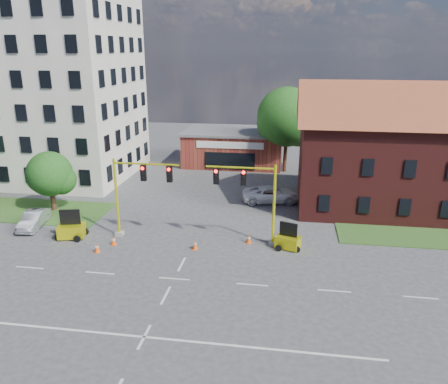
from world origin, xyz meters
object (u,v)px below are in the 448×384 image
Objects in this scene: trailer_west at (71,229)px; pickup_white at (271,194)px; signal_mast_west at (137,189)px; signal_mast_east at (252,194)px; trailer_east at (288,241)px.

pickup_white is at bearing 21.30° from trailer_west.
signal_mast_west is at bearing -3.55° from trailer_west.
signal_mast_east reaches higher than pickup_white.
signal_mast_west is 1.13× the size of pickup_white.
pickup_white is (14.89, 10.74, 0.06)m from trailer_west.
pickup_white is (1.07, 9.75, -3.16)m from signal_mast_east.
signal_mast_west reaches higher than trailer_east.
trailer_east reaches higher than pickup_white.
trailer_west is 16.61m from trailer_east.
signal_mast_west is 14.16m from pickup_white.
signal_mast_east is (8.71, 0.00, 0.00)m from signal_mast_west.
pickup_white is (9.78, 9.75, -3.16)m from signal_mast_west.
trailer_west is at bearing -175.91° from signal_mast_east.
signal_mast_west is at bearing 180.00° from signal_mast_east.
signal_mast_east is at bearing 163.77° from pickup_white.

